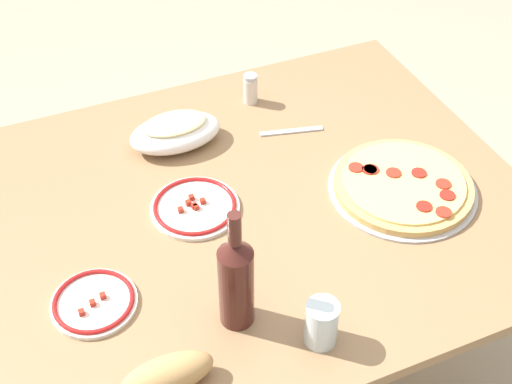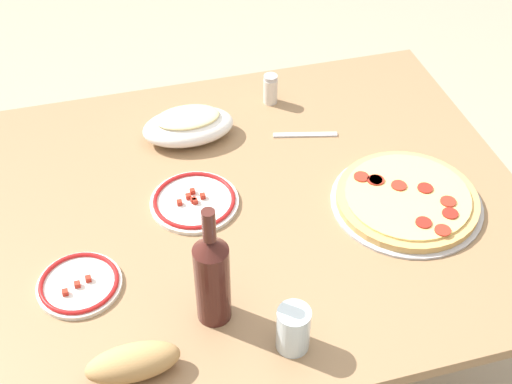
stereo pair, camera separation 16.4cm
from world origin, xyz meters
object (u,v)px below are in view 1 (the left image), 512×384
at_px(wine_bottle, 236,280).
at_px(bread_loaf, 167,375).
at_px(side_plate_near, 94,302).
at_px(dining_table, 256,232).
at_px(baked_pasta_dish, 175,131).
at_px(pepperoni_pizza, 403,186).
at_px(water_glass, 321,323).
at_px(spice_shaker, 250,89).
at_px(side_plate_far, 195,207).

bearing_deg(wine_bottle, bread_loaf, -151.65).
bearing_deg(side_plate_near, dining_table, 19.90).
bearing_deg(baked_pasta_dish, pepperoni_pizza, -40.77).
relative_size(dining_table, wine_bottle, 4.40).
height_order(baked_pasta_dish, wine_bottle, wine_bottle).
bearing_deg(water_glass, wine_bottle, 139.12).
xyz_separation_m(side_plate_near, bread_loaf, (0.08, -0.24, 0.03)).
relative_size(dining_table, spice_shaker, 14.77).
relative_size(wine_bottle, bread_loaf, 1.64).
distance_m(dining_table, side_plate_far, 0.19).
xyz_separation_m(water_glass, spice_shaker, (0.18, 0.79, -0.01)).
relative_size(bread_loaf, spice_shaker, 2.05).
distance_m(pepperoni_pizza, wine_bottle, 0.56).
xyz_separation_m(dining_table, water_glass, (-0.04, -0.41, 0.16)).
bearing_deg(side_plate_near, pepperoni_pizza, 3.90).
bearing_deg(dining_table, bread_loaf, -131.12).
xyz_separation_m(pepperoni_pizza, spice_shaker, (-0.20, 0.48, 0.03)).
xyz_separation_m(bread_loaf, spice_shaker, (0.49, 0.78, 0.01)).
bearing_deg(water_glass, side_plate_far, 103.31).
distance_m(dining_table, water_glass, 0.44).
bearing_deg(pepperoni_pizza, spice_shaker, 112.15).
bearing_deg(spice_shaker, side_plate_far, -129.41).
bearing_deg(side_plate_near, bread_loaf, -70.73).
bearing_deg(spice_shaker, baked_pasta_dish, -158.83).
xyz_separation_m(baked_pasta_dish, wine_bottle, (-0.06, -0.58, 0.08)).
distance_m(pepperoni_pizza, baked_pasta_dish, 0.59).
bearing_deg(wine_bottle, water_glass, -40.88).
distance_m(side_plate_near, spice_shaker, 0.79).
bearing_deg(baked_pasta_dish, side_plate_far, -98.36).
bearing_deg(bread_loaf, baked_pasta_dish, 70.66).
distance_m(pepperoni_pizza, bread_loaf, 0.75).
bearing_deg(water_glass, spice_shaker, 76.95).
relative_size(side_plate_far, bread_loaf, 1.18).
relative_size(dining_table, baked_pasta_dish, 5.35).
distance_m(dining_table, baked_pasta_dish, 0.34).
height_order(water_glass, side_plate_far, water_glass).
bearing_deg(side_plate_near, baked_pasta_dish, 53.77).
relative_size(dining_table, side_plate_far, 6.08).
bearing_deg(side_plate_far, water_glass, -76.69).
bearing_deg(bread_loaf, pepperoni_pizza, 23.03).
relative_size(pepperoni_pizza, wine_bottle, 1.23).
distance_m(baked_pasta_dish, wine_bottle, 0.59).
relative_size(dining_table, pepperoni_pizza, 3.56).
bearing_deg(spice_shaker, dining_table, -110.86).
xyz_separation_m(water_glass, side_plate_far, (-0.10, 0.44, -0.04)).
distance_m(baked_pasta_dish, water_glass, 0.70).
bearing_deg(water_glass, baked_pasta_dish, 95.53).
relative_size(baked_pasta_dish, bread_loaf, 1.34).
bearing_deg(baked_pasta_dish, water_glass, -84.47).
bearing_deg(side_plate_near, side_plate_far, 33.06).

